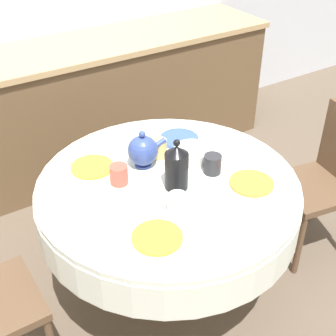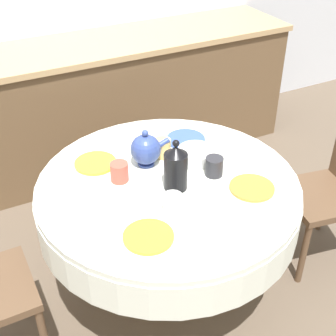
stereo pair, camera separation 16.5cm
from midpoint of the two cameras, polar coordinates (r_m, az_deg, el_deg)
name	(u,v)px [view 2 (the right image)]	position (r m, az deg, el deg)	size (l,w,h in m)	color
ground_plane	(168,286)	(2.71, 1.80, -14.30)	(12.00, 12.00, 0.00)	brown
kitchen_counter	(79,109)	(3.46, -9.41, 7.10)	(3.24, 0.64, 0.94)	brown
dining_table	(168,202)	(2.29, 2.06, -4.28)	(1.26, 1.26, 0.73)	olive
chair_left	(335,185)	(2.77, 21.32, -2.00)	(0.46, 0.46, 0.88)	brown
plate_near_left	(148,236)	(1.91, 0.09, -8.42)	(0.21, 0.21, 0.01)	yellow
cup_near_left	(173,204)	(2.00, 2.93, -4.53)	(0.09, 0.09, 0.09)	white
plate_near_right	(252,188)	(2.21, 12.30, -2.43)	(0.21, 0.21, 0.01)	orange
cup_near_right	(214,166)	(2.25, 7.74, 0.14)	(0.09, 0.09, 0.09)	#28282D
plate_far_left	(95,163)	(2.35, -6.87, 0.55)	(0.21, 0.21, 0.01)	yellow
cup_far_left	(119,172)	(2.20, -3.83, -0.55)	(0.09, 0.09, 0.09)	#CC4C3D
plate_far_right	(186,139)	(2.53, 4.04, 3.46)	(0.21, 0.21, 0.01)	#3856AD
cup_far_right	(162,148)	(2.37, 1.29, 2.41)	(0.09, 0.09, 0.09)	#DBB766
coffee_carafe	(176,168)	(2.12, 3.17, -0.03)	(0.11, 0.11, 0.26)	black
teapot	(146,149)	(2.29, -0.66, 2.23)	(0.21, 0.15, 0.20)	#33478E
fruit_bowl	(196,155)	(2.36, 5.42, 1.54)	(0.19, 0.19, 0.06)	silver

